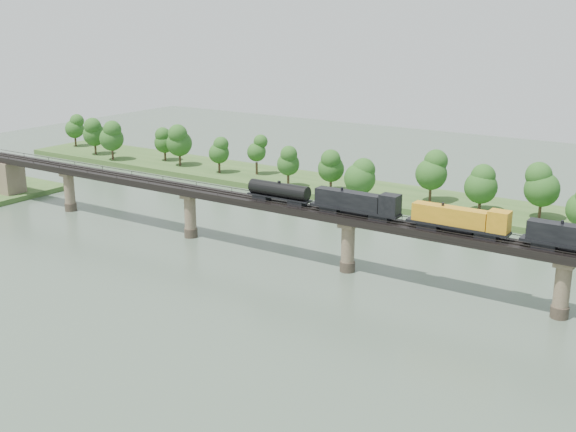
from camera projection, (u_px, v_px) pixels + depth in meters
The scene contains 6 objects.
ground at pixel (257, 325), 116.62m from camera, with size 400.00×400.00×0.00m, color #3B4B3C.
far_bank at pixel (452, 206), 184.56m from camera, with size 300.00×24.00×1.60m, color #304F1F.
bridge at pixel (348, 245), 139.17m from camera, with size 236.00×30.00×11.50m.
bridge_superstructure at pixel (349, 213), 137.43m from camera, with size 220.00×4.90×0.75m.
far_treeline at pixel (416, 174), 183.11m from camera, with size 289.06×17.54×13.60m.
freight_train at pixel (422, 214), 128.89m from camera, with size 74.21×2.89×5.11m.
Camera 1 is at (63.30, -86.72, 49.09)m, focal length 45.00 mm.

